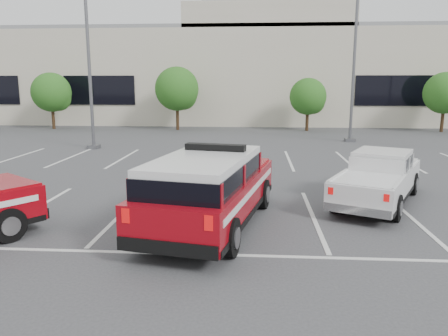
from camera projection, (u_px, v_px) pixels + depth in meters
The scene contains 11 objects.
ground at pixel (216, 215), 12.28m from camera, with size 120.00×120.00×0.00m, color #3D3D40.
stall_markings at pixel (227, 180), 16.68m from camera, with size 23.00×15.00×0.01m, color silver.
convention_building at pixel (247, 71), 42.53m from camera, with size 60.00×16.99×13.20m.
tree_left at pixel (53, 94), 34.36m from camera, with size 3.07×3.07×4.42m.
tree_mid_left at pixel (178, 90), 33.60m from camera, with size 3.37×3.37×4.85m.
tree_mid_right at pixel (309, 98), 33.00m from camera, with size 2.77×2.77×3.99m.
tree_right at pixel (446, 94), 32.25m from camera, with size 3.07×3.07×4.42m.
light_pole_left at pixel (88, 54), 23.58m from camera, with size 0.90×0.60×10.24m.
light_pole_mid at pixel (354, 57), 26.43m from camera, with size 0.90×0.60×10.24m.
fire_chief_suv at pixel (210, 194), 11.18m from camera, with size 3.29×6.26×2.09m.
white_pickup at pixel (378, 183), 13.48m from camera, with size 3.85×5.38×1.57m.
Camera 1 is at (1.06, -11.74, 3.69)m, focal length 35.00 mm.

